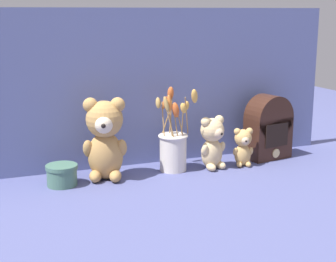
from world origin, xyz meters
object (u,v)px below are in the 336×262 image
at_px(flower_vase, 173,146).
at_px(vintage_radio, 268,127).
at_px(teddy_bear_small, 243,146).
at_px(teddy_bear_large, 105,137).
at_px(decorative_tin_tall, 62,175).
at_px(teddy_bear_medium, 213,142).

bearing_deg(flower_vase, vintage_radio, 2.70).
bearing_deg(teddy_bear_small, teddy_bear_large, 176.43).
relative_size(teddy_bear_small, vintage_radio, 0.58).
distance_m(teddy_bear_large, teddy_bear_small, 0.57).
bearing_deg(vintage_radio, decorative_tin_tall, -177.09).
height_order(teddy_bear_small, flower_vase, flower_vase).
relative_size(teddy_bear_large, vintage_radio, 1.13).
distance_m(teddy_bear_small, vintage_radio, 0.18).
bearing_deg(flower_vase, teddy_bear_small, -9.14).
bearing_deg(decorative_tin_tall, flower_vase, 3.11).
distance_m(teddy_bear_medium, teddy_bear_small, 0.13).
distance_m(teddy_bear_medium, decorative_tin_tall, 0.60).
bearing_deg(teddy_bear_large, teddy_bear_small, -3.57).
xyz_separation_m(vintage_radio, decorative_tin_tall, (-0.88, -0.04, -0.09)).
height_order(teddy_bear_large, vintage_radio, teddy_bear_large).
xyz_separation_m(teddy_bear_medium, flower_vase, (-0.15, 0.03, -0.01)).
distance_m(teddy_bear_large, vintage_radio, 0.72).
bearing_deg(teddy_bear_small, teddy_bear_medium, 174.60).
height_order(teddy_bear_small, vintage_radio, vintage_radio).
relative_size(teddy_bear_large, teddy_bear_small, 1.96).
distance_m(teddy_bear_large, teddy_bear_medium, 0.43).
xyz_separation_m(teddy_bear_large, teddy_bear_small, (0.56, -0.03, -0.08)).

